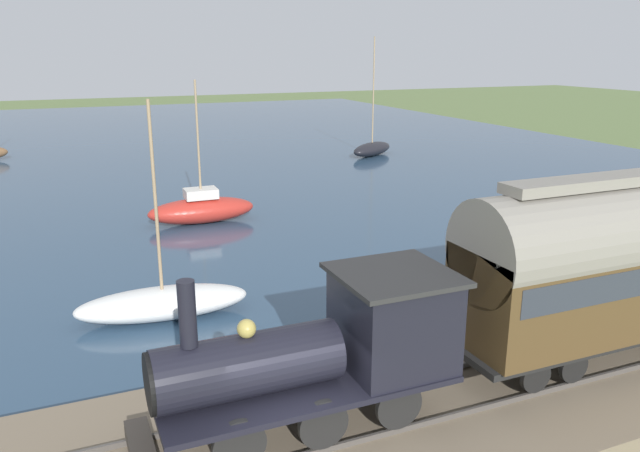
{
  "coord_description": "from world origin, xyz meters",
  "views": [
    {
      "loc": [
        -9.67,
        3.59,
        7.9
      ],
      "look_at": [
        8.36,
        -4.09,
        2.29
      ],
      "focal_mm": 35.0,
      "sensor_mm": 36.0,
      "label": 1
    }
  ],
  "objects_px": {
    "sailboat_black": "(372,148)",
    "rowboat_near_shore": "(386,262)",
    "steam_locomotive": "(332,344)",
    "passenger_coach": "(619,257)",
    "sailboat_red": "(202,209)",
    "sailboat_white": "(163,302)"
  },
  "relations": [
    {
      "from": "sailboat_black",
      "to": "rowboat_near_shore",
      "type": "distance_m",
      "value": 25.42
    },
    {
      "from": "steam_locomotive",
      "to": "sailboat_black",
      "type": "relative_size",
      "value": 0.75
    },
    {
      "from": "passenger_coach",
      "to": "steam_locomotive",
      "type": "bearing_deg",
      "value": 90.0
    },
    {
      "from": "sailboat_red",
      "to": "sailboat_white",
      "type": "height_order",
      "value": "sailboat_red"
    },
    {
      "from": "steam_locomotive",
      "to": "sailboat_red",
      "type": "height_order",
      "value": "sailboat_red"
    },
    {
      "from": "sailboat_red",
      "to": "rowboat_near_shore",
      "type": "bearing_deg",
      "value": -151.4
    },
    {
      "from": "steam_locomotive",
      "to": "passenger_coach",
      "type": "relative_size",
      "value": 0.75
    },
    {
      "from": "steam_locomotive",
      "to": "rowboat_near_shore",
      "type": "xyz_separation_m",
      "value": [
        8.82,
        -6.17,
        -1.99
      ]
    },
    {
      "from": "steam_locomotive",
      "to": "passenger_coach",
      "type": "distance_m",
      "value": 7.59
    },
    {
      "from": "sailboat_black",
      "to": "rowboat_near_shore",
      "type": "height_order",
      "value": "sailboat_black"
    },
    {
      "from": "sailboat_red",
      "to": "sailboat_black",
      "type": "xyz_separation_m",
      "value": [
        13.71,
        -16.16,
        -0.11
      ]
    },
    {
      "from": "sailboat_black",
      "to": "sailboat_white",
      "type": "height_order",
      "value": "sailboat_black"
    },
    {
      "from": "sailboat_red",
      "to": "sailboat_black",
      "type": "bearing_deg",
      "value": -49.17
    },
    {
      "from": "sailboat_black",
      "to": "sailboat_red",
      "type": "bearing_deg",
      "value": 99.07
    },
    {
      "from": "steam_locomotive",
      "to": "passenger_coach",
      "type": "bearing_deg",
      "value": -90.0
    },
    {
      "from": "steam_locomotive",
      "to": "sailboat_white",
      "type": "height_order",
      "value": "sailboat_white"
    },
    {
      "from": "rowboat_near_shore",
      "to": "sailboat_black",
      "type": "bearing_deg",
      "value": -37.36
    },
    {
      "from": "steam_locomotive",
      "to": "rowboat_near_shore",
      "type": "bearing_deg",
      "value": -34.94
    },
    {
      "from": "sailboat_red",
      "to": "rowboat_near_shore",
      "type": "distance_m",
      "value": 10.26
    },
    {
      "from": "passenger_coach",
      "to": "sailboat_white",
      "type": "relative_size",
      "value": 1.32
    },
    {
      "from": "steam_locomotive",
      "to": "rowboat_near_shore",
      "type": "height_order",
      "value": "steam_locomotive"
    },
    {
      "from": "sailboat_red",
      "to": "rowboat_near_shore",
      "type": "height_order",
      "value": "sailboat_red"
    }
  ]
}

